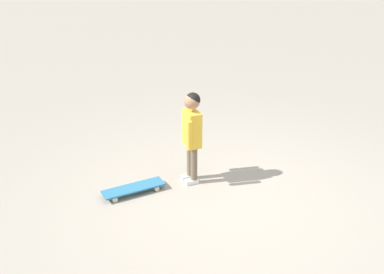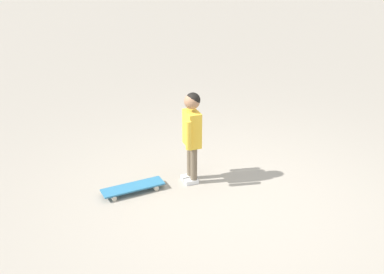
# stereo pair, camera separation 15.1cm
# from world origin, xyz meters

# --- Properties ---
(ground_plane) EXTENTS (50.00, 50.00, 0.00)m
(ground_plane) POSITION_xyz_m (0.00, 0.00, 0.00)
(ground_plane) COLOR #9E9384
(child_person) EXTENTS (0.24, 0.41, 1.06)m
(child_person) POSITION_xyz_m (-0.46, 0.48, 0.66)
(child_person) COLOR brown
(child_person) RESTS_ON ground
(skateboard) EXTENTS (0.71, 0.46, 0.07)m
(skateboard) POSITION_xyz_m (-1.11, 0.24, 0.06)
(skateboard) COLOR teal
(skateboard) RESTS_ON ground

